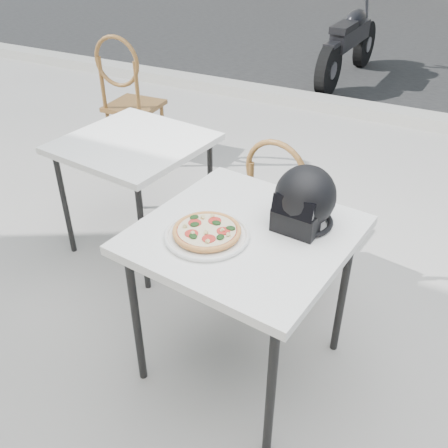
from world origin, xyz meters
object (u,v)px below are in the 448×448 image
at_px(helmet, 304,200).
at_px(pizza, 207,231).
at_px(plate, 207,235).
at_px(motorcycle, 349,45).
at_px(cafe_table_main, 245,245).
at_px(cafe_chair_side, 127,93).
at_px(cafe_table_side, 134,151).
at_px(cafe_chair_main, 282,209).

bearing_deg(helmet, pizza, -133.41).
height_order(plate, motorcycle, motorcycle).
height_order(cafe_table_main, cafe_chair_side, cafe_chair_side).
relative_size(pizza, cafe_chair_side, 0.28).
relative_size(helmet, cafe_chair_side, 0.27).
bearing_deg(cafe_table_side, cafe_chair_side, 128.54).
distance_m(helmet, cafe_table_side, 1.29).
distance_m(cafe_chair_main, cafe_table_side, 0.95).
bearing_deg(plate, cafe_chair_main, 85.72).
bearing_deg(cafe_table_main, cafe_table_side, 148.74).
bearing_deg(motorcycle, cafe_table_side, -90.00).
relative_size(cafe_chair_main, motorcycle, 0.50).
bearing_deg(cafe_chair_side, pizza, 131.31).
xyz_separation_m(cafe_chair_side, motorcycle, (0.99, 3.02, -0.17)).
xyz_separation_m(cafe_table_main, cafe_table_side, (-1.00, 0.61, -0.04)).
xyz_separation_m(cafe_table_main, pizza, (-0.11, -0.11, 0.10)).
distance_m(cafe_chair_main, cafe_chair_side, 1.99).
height_order(helmet, motorcycle, helmet).
distance_m(cafe_table_main, helmet, 0.30).
distance_m(cafe_table_main, pizza, 0.19).
bearing_deg(cafe_table_side, pizza, -39.09).
height_order(pizza, motorcycle, motorcycle).
bearing_deg(cafe_chair_main, cafe_table_main, 106.11).
distance_m(cafe_table_main, cafe_chair_side, 2.40).
height_order(helmet, cafe_chair_main, helmet).
height_order(cafe_table_main, cafe_table_side, cafe_table_main).
height_order(cafe_table_side, motorcycle, motorcycle).
bearing_deg(pizza, helmet, 41.29).
height_order(helmet, cafe_table_side, helmet).
distance_m(pizza, cafe_table_side, 1.15).
height_order(pizza, cafe_chair_side, cafe_chair_side).
xyz_separation_m(cafe_table_main, helmet, (0.19, 0.15, 0.18)).
relative_size(cafe_table_main, cafe_chair_side, 0.86).
height_order(cafe_table_main, motorcycle, motorcycle).
bearing_deg(motorcycle, cafe_chair_side, -105.27).
xyz_separation_m(helmet, cafe_chair_main, (-0.25, 0.45, -0.36)).
relative_size(plate, motorcycle, 0.20).
bearing_deg(cafe_chair_side, helmet, 140.70).
bearing_deg(cafe_table_main, plate, -135.18).
distance_m(cafe_chair_side, motorcycle, 3.19).
bearing_deg(cafe_table_main, helmet, 38.97).
distance_m(helmet, cafe_chair_main, 0.63).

